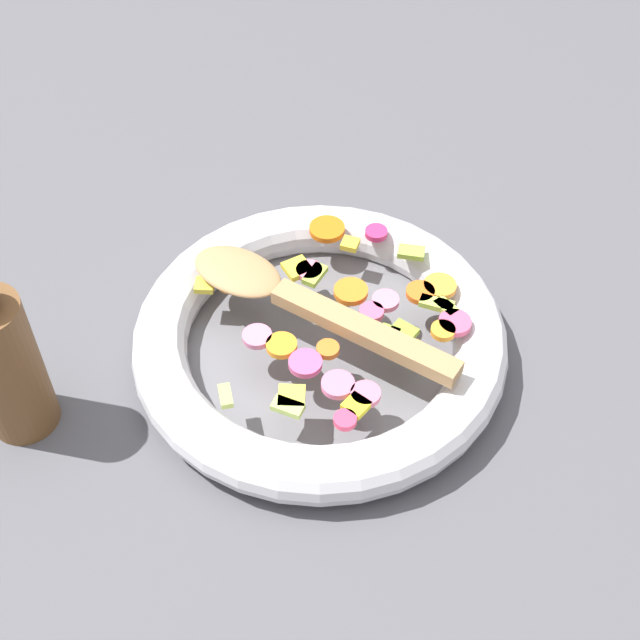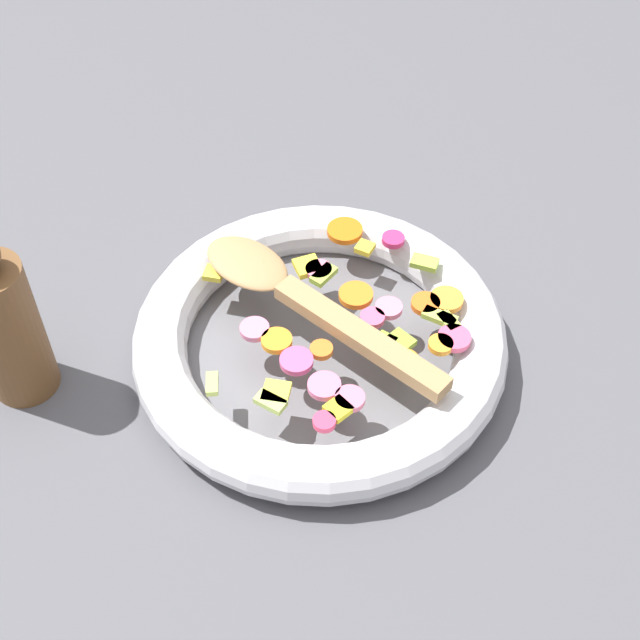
# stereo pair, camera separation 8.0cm
# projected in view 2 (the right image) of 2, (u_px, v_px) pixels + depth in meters

# --- Properties ---
(ground_plane) EXTENTS (4.00, 4.00, 0.00)m
(ground_plane) POSITION_uv_depth(u_px,v_px,m) (320.00, 355.00, 0.84)
(ground_plane) COLOR #4C4C51
(skillet) EXTENTS (0.34, 0.34, 0.05)m
(skillet) POSITION_uv_depth(u_px,v_px,m) (320.00, 340.00, 0.82)
(skillet) COLOR slate
(skillet) RESTS_ON ground_plane
(chopped_vegetables) EXTENTS (0.26, 0.24, 0.01)m
(chopped_vegetables) POSITION_uv_depth(u_px,v_px,m) (348.00, 317.00, 0.80)
(chopped_vegetables) COLOR orange
(chopped_vegetables) RESTS_ON skillet
(wooden_spoon) EXTENTS (0.15, 0.26, 0.01)m
(wooden_spoon) POSITION_uv_depth(u_px,v_px,m) (295.00, 294.00, 0.80)
(wooden_spoon) COLOR #A87F51
(wooden_spoon) RESTS_ON chopped_vegetables
(pepper_mill) EXTENTS (0.06, 0.06, 0.18)m
(pepper_mill) POSITION_uv_depth(u_px,v_px,m) (5.00, 325.00, 0.76)
(pepper_mill) COLOR brown
(pepper_mill) RESTS_ON ground_plane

